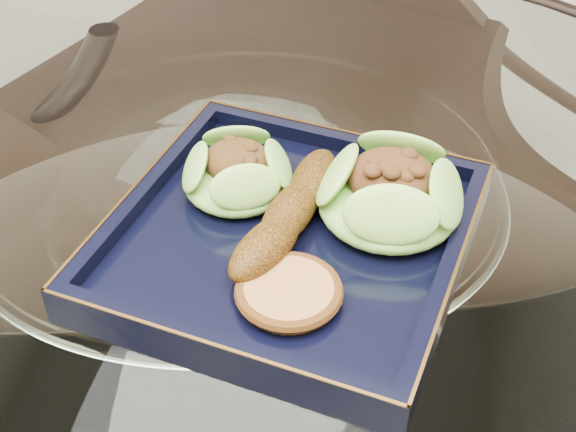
% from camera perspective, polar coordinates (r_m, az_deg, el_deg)
% --- Properties ---
extents(dining_table, '(1.13, 1.13, 0.77)m').
position_cam_1_polar(dining_table, '(0.79, -2.93, -9.56)').
color(dining_table, white).
rests_on(dining_table, ground).
extents(dining_chair, '(0.45, 0.45, 0.89)m').
position_cam_1_polar(dining_chair, '(1.24, -0.10, 5.74)').
color(dining_chair, black).
rests_on(dining_chair, ground).
extents(navy_plate, '(0.29, 0.29, 0.02)m').
position_cam_1_polar(navy_plate, '(0.64, -0.00, -2.04)').
color(navy_plate, black).
rests_on(navy_plate, dining_table).
extents(lettuce_wrap_left, '(0.09, 0.09, 0.03)m').
position_cam_1_polar(lettuce_wrap_left, '(0.67, -3.61, 2.88)').
color(lettuce_wrap_left, '#4D932A').
rests_on(lettuce_wrap_left, navy_plate).
extents(lettuce_wrap_right, '(0.14, 0.14, 0.04)m').
position_cam_1_polar(lettuce_wrap_right, '(0.64, 7.24, 1.34)').
color(lettuce_wrap_right, '#58A22F').
rests_on(lettuce_wrap_right, navy_plate).
extents(roasted_plantain, '(0.05, 0.17, 0.03)m').
position_cam_1_polar(roasted_plantain, '(0.63, 0.15, 0.26)').
color(roasted_plantain, '#5E3509').
rests_on(roasted_plantain, navy_plate).
extents(crumb_patty, '(0.08, 0.08, 0.01)m').
position_cam_1_polar(crumb_patty, '(0.58, 0.06, -5.50)').
color(crumb_patty, '#B1773B').
rests_on(crumb_patty, navy_plate).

